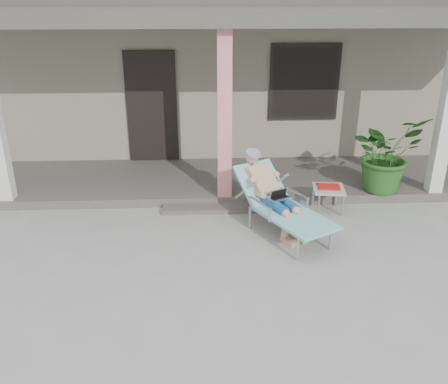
{
  "coord_description": "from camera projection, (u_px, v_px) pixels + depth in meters",
  "views": [
    {
      "loc": [
        -0.34,
        -5.01,
        3.23
      ],
      "look_at": [
        -0.08,
        0.6,
        0.85
      ],
      "focal_mm": 38.0,
      "sensor_mm": 36.0,
      "label": 1
    }
  ],
  "objects": [
    {
      "name": "porch_deck",
      "position": [
        222.0,
        180.0,
        8.61
      ],
      "size": [
        10.0,
        2.0,
        0.15
      ],
      "primitive_type": "cube",
      "color": "#605B56",
      "rests_on": "ground"
    },
    {
      "name": "porch_overhang",
      "position": [
        222.0,
        22.0,
        7.51
      ],
      "size": [
        10.0,
        2.3,
        2.85
      ],
      "color": "silver",
      "rests_on": "porch_deck"
    },
    {
      "name": "porch_step",
      "position": [
        225.0,
        208.0,
        7.57
      ],
      "size": [
        2.0,
        0.3,
        0.07
      ],
      "primitive_type": "cube",
      "color": "#605B56",
      "rests_on": "ground"
    },
    {
      "name": "lounger",
      "position": [
        277.0,
        185.0,
        6.69
      ],
      "size": [
        1.4,
        1.8,
        1.15
      ],
      "rotation": [
        0.0,
        0.0,
        0.5
      ],
      "color": "#B7B7BC",
      "rests_on": "ground"
    },
    {
      "name": "side_table",
      "position": [
        329.0,
        190.0,
        7.43
      ],
      "size": [
        0.53,
        0.53,
        0.43
      ],
      "rotation": [
        0.0,
        0.0,
        -0.11
      ],
      "color": "#B1B1AC",
      "rests_on": "ground"
    },
    {
      "name": "ground",
      "position": [
        233.0,
        274.0,
        5.88
      ],
      "size": [
        60.0,
        60.0,
        0.0
      ],
      "primitive_type": "plane",
      "color": "#9E9E99",
      "rests_on": "ground"
    },
    {
      "name": "house",
      "position": [
        216.0,
        64.0,
        11.21
      ],
      "size": [
        10.4,
        5.4,
        3.3
      ],
      "color": "gray",
      "rests_on": "ground"
    },
    {
      "name": "potted_palm",
      "position": [
        386.0,
        153.0,
        7.76
      ],
      "size": [
        1.44,
        1.36,
        1.27
      ],
      "primitive_type": "imported",
      "rotation": [
        0.0,
        0.0,
        0.41
      ],
      "color": "#26591E",
      "rests_on": "porch_deck"
    }
  ]
}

